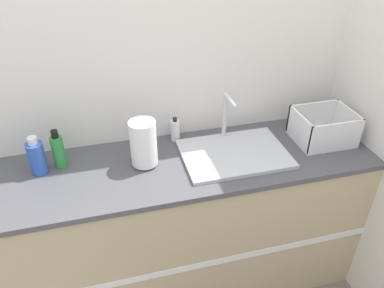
# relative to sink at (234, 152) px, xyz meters

# --- Properties ---
(wall_back) EXTENTS (4.65, 0.06, 2.60)m
(wall_back) POSITION_rel_sink_xyz_m (-0.39, 0.32, 0.35)
(wall_back) COLOR silver
(wall_back) RESTS_ON ground_plane
(wall_right) EXTENTS (0.06, 2.56, 2.60)m
(wall_right) POSITION_rel_sink_xyz_m (0.76, 0.01, 0.35)
(wall_right) COLOR silver
(wall_right) RESTS_ON ground_plane
(counter_cabinet) EXTENTS (2.28, 0.59, 0.93)m
(counter_cabinet) POSITION_rel_sink_xyz_m (-0.39, 0.01, -0.49)
(counter_cabinet) COLOR tan
(counter_cabinet) RESTS_ON ground_plane
(sink) EXTENTS (0.55, 0.39, 0.29)m
(sink) POSITION_rel_sink_xyz_m (0.00, 0.00, 0.00)
(sink) COLOR silver
(sink) RESTS_ON counter_cabinet
(paper_towel_roll) EXTENTS (0.13, 0.13, 0.25)m
(paper_towel_roll) POSITION_rel_sink_xyz_m (-0.47, 0.03, 0.11)
(paper_towel_roll) COLOR #4C4C51
(paper_towel_roll) RESTS_ON counter_cabinet
(dish_rack) EXTENTS (0.31, 0.25, 0.17)m
(dish_rack) POSITION_rel_sink_xyz_m (0.53, 0.01, 0.05)
(dish_rack) COLOR white
(dish_rack) RESTS_ON counter_cabinet
(bottle_blue) EXTENTS (0.08, 0.08, 0.20)m
(bottle_blue) POSITION_rel_sink_xyz_m (-0.98, 0.10, 0.07)
(bottle_blue) COLOR #2D56B7
(bottle_blue) RESTS_ON counter_cabinet
(bottle_green) EXTENTS (0.06, 0.06, 0.21)m
(bottle_green) POSITION_rel_sink_xyz_m (-0.88, 0.13, 0.07)
(bottle_green) COLOR #2D8C3D
(bottle_green) RESTS_ON counter_cabinet
(soap_dispenser) EXTENTS (0.05, 0.05, 0.14)m
(soap_dispenser) POSITION_rel_sink_xyz_m (-0.27, 0.23, 0.04)
(soap_dispenser) COLOR silver
(soap_dispenser) RESTS_ON counter_cabinet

